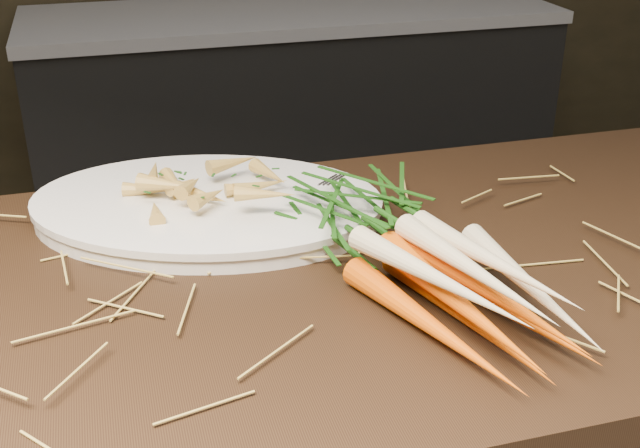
{
  "coord_description": "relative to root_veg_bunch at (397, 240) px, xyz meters",
  "views": [
    {
      "loc": [
        -0.37,
        -0.54,
        1.4
      ],
      "look_at": [
        -0.13,
        0.31,
        0.96
      ],
      "focal_mm": 45.0,
      "sensor_mm": 36.0,
      "label": 1
    }
  ],
  "objects": [
    {
      "name": "straw_bedding",
      "position": [
        0.04,
        0.03,
        -0.04
      ],
      "size": [
        1.4,
        0.6,
        0.02
      ],
      "primitive_type": null,
      "color": "olive",
      "rests_on": "main_counter"
    },
    {
      "name": "root_veg_bunch",
      "position": [
        0.0,
        0.0,
        0.0
      ],
      "size": [
        0.28,
        0.54,
        0.1
      ],
      "rotation": [
        0.0,
        0.0,
        0.24
      ],
      "color": "#D33E00",
      "rests_on": "main_counter"
    },
    {
      "name": "roasted_veg_heap",
      "position": [
        -0.2,
        0.22,
        0.01
      ],
      "size": [
        0.28,
        0.24,
        0.05
      ],
      "primitive_type": null,
      "rotation": [
        0.0,
        0.0,
        -0.33
      ],
      "color": "#B68537",
      "rests_on": "serving_platter"
    },
    {
      "name": "back_counter",
      "position": [
        0.34,
        1.91,
        -0.53
      ],
      "size": [
        1.82,
        0.62,
        0.84
      ],
      "color": "black",
      "rests_on": "ground"
    },
    {
      "name": "serving_fork",
      "position": [
        -0.04,
        0.15,
        -0.02
      ],
      "size": [
        0.15,
        0.13,
        0.0
      ],
      "primitive_type": "cube",
      "rotation": [
        0.0,
        0.0,
        -0.88
      ],
      "color": "silver",
      "rests_on": "serving_platter"
    },
    {
      "name": "serving_platter",
      "position": [
        -0.2,
        0.22,
        -0.03
      ],
      "size": [
        0.57,
        0.46,
        0.03
      ],
      "primitive_type": null,
      "rotation": [
        0.0,
        0.0,
        -0.33
      ],
      "color": "white",
      "rests_on": "main_counter"
    }
  ]
}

